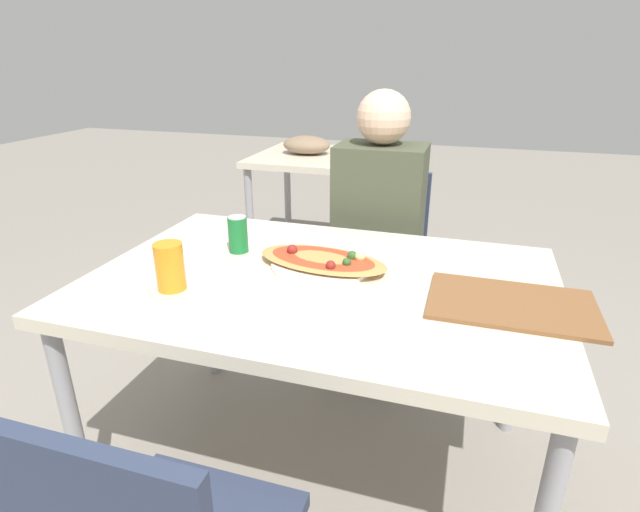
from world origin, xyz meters
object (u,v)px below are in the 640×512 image
(dining_table, at_px, (321,297))
(pizza_main, at_px, (323,261))
(chair_far_seated, at_px, (381,258))
(drink_glass, at_px, (170,267))
(soda_can, at_px, (238,234))
(person_seated, at_px, (378,216))

(dining_table, xyz_separation_m, pizza_main, (-0.02, 0.08, 0.08))
(chair_far_seated, height_order, pizza_main, chair_far_seated)
(dining_table, relative_size, chair_far_seated, 1.56)
(dining_table, bearing_deg, chair_far_seated, 86.75)
(pizza_main, height_order, drink_glass, drink_glass)
(dining_table, bearing_deg, drink_glass, -152.62)
(soda_can, bearing_deg, person_seated, 56.00)
(drink_glass, bearing_deg, pizza_main, 37.38)
(dining_table, height_order, person_seated, person_seated)
(soda_can, bearing_deg, chair_far_seated, 60.69)
(chair_far_seated, xyz_separation_m, soda_can, (-0.38, -0.67, 0.31))
(pizza_main, relative_size, soda_can, 3.63)
(person_seated, bearing_deg, soda_can, 56.00)
(dining_table, xyz_separation_m, soda_can, (-0.33, 0.12, 0.13))
(person_seated, relative_size, soda_can, 10.09)
(dining_table, xyz_separation_m, drink_glass, (-0.39, -0.20, 0.14))
(pizza_main, height_order, soda_can, soda_can)
(dining_table, distance_m, soda_can, 0.38)
(chair_far_seated, bearing_deg, dining_table, 86.75)
(dining_table, bearing_deg, soda_can, 159.76)
(person_seated, height_order, pizza_main, person_seated)
(chair_far_seated, bearing_deg, soda_can, 60.69)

